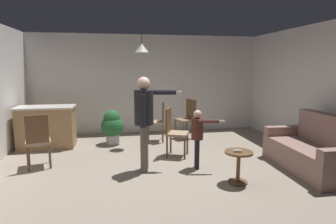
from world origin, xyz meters
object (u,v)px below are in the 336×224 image
potted_plant_corner (112,125)px  side_table_by_couch (238,163)px  dining_chair_centre_back (187,117)px  dining_chair_near_wall (38,139)px  person_child (198,133)px  spare_remote_on_table (237,151)px  dining_chair_spare (174,130)px  couch_floral (313,152)px  dining_chair_by_counter (158,119)px  person_adult (145,113)px  kitchen_counter (47,127)px

potted_plant_corner → side_table_by_couch: bearing=-53.9°
dining_chair_centre_back → potted_plant_corner: 1.93m
dining_chair_near_wall → person_child: bearing=-24.5°
dining_chair_centre_back → spare_remote_on_table: 3.02m
dining_chair_near_wall → dining_chair_centre_back: (3.20, 1.71, 0.00)m
person_child → dining_chair_spare: 0.85m
dining_chair_spare → potted_plant_corner: (-1.26, 1.18, -0.09)m
side_table_by_couch → person_child: bearing=120.5°
potted_plant_corner → couch_floral: bearing=-34.3°
dining_chair_by_counter → dining_chair_spare: same height
couch_floral → person_adult: (-2.94, 0.50, 0.70)m
dining_chair_near_wall → potted_plant_corner: dining_chair_near_wall is taller
person_adult → dining_chair_by_counter: size_ratio=1.66×
kitchen_counter → side_table_by_couch: kitchen_counter is taller
side_table_by_couch → dining_chair_centre_back: size_ratio=0.52×
kitchen_counter → person_child: 3.57m
dining_chair_near_wall → dining_chair_spare: size_ratio=1.00×
dining_chair_by_counter → spare_remote_on_table: dining_chair_by_counter is taller
side_table_by_couch → potted_plant_corner: bearing=126.1°
dining_chair_centre_back → potted_plant_corner: (-1.91, -0.26, -0.09)m
dining_chair_spare → couch_floral: bearing=84.3°
couch_floral → person_child: (-1.99, 0.44, 0.33)m
side_table_by_couch → dining_chair_near_wall: (-3.28, 1.28, 0.22)m
person_child → dining_chair_spare: bearing=-150.6°
person_adult → spare_remote_on_table: bearing=69.0°
dining_chair_spare → side_table_by_couch: bearing=47.8°
person_adult → spare_remote_on_table: person_adult is taller
couch_floral → spare_remote_on_table: (-1.59, -0.35, 0.21)m
dining_chair_centre_back → potted_plant_corner: dining_chair_centre_back is taller
kitchen_counter → dining_chair_spare: 2.96m
side_table_by_couch → spare_remote_on_table: (-0.04, -0.03, 0.21)m
person_adult → dining_chair_spare: bearing=149.0°
person_adult → dining_chair_near_wall: (-1.89, 0.46, -0.48)m
dining_chair_by_counter → dining_chair_near_wall: bearing=130.3°
kitchen_counter → dining_chair_near_wall: size_ratio=1.26×
side_table_by_couch → spare_remote_on_table: 0.22m
kitchen_counter → spare_remote_on_table: 4.36m
dining_chair_near_wall → spare_remote_on_table: size_ratio=7.69×
dining_chair_centre_back → dining_chair_spare: size_ratio=1.00×
person_adult → kitchen_counter: bearing=-121.0°
person_child → couch_floral: bearing=87.5°
dining_chair_centre_back → potted_plant_corner: size_ratio=1.22×
spare_remote_on_table → side_table_by_couch: bearing=40.9°
kitchen_counter → dining_chair_near_wall: (0.17, -1.41, 0.07)m
person_child → dining_chair_spare: (-0.28, 0.79, -0.12)m
dining_chair_spare → dining_chair_centre_back: bearing=178.5°
person_adult → spare_remote_on_table: size_ratio=12.77×
side_table_by_couch → dining_chair_near_wall: size_ratio=0.52×
dining_chair_centre_back → dining_chair_by_counter: bearing=81.6°
side_table_by_couch → dining_chair_centre_back: (-0.08, 2.99, 0.22)m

